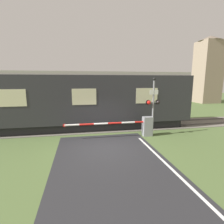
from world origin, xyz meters
TOP-DOWN VIEW (x-y plane):
  - ground_plane at (0.00, 0.00)m, footprint 80.00×80.00m
  - track_bed at (0.00, 4.07)m, footprint 36.00×3.20m
  - train at (-0.98, 4.07)m, footprint 15.81×2.81m
  - crossing_barrier at (2.57, 1.45)m, footprint 5.61×0.44m
  - signal_post at (3.30, 1.38)m, footprint 0.93×0.26m
  - distant_building at (19.09, 16.44)m, footprint 3.65×3.65m

SIDE VIEW (x-z plane):
  - ground_plane at x=0.00m, z-range 0.00..0.00m
  - track_bed at x=0.00m, z-range -0.04..0.09m
  - crossing_barrier at x=2.57m, z-range 0.05..1.31m
  - signal_post at x=3.30m, z-range 0.25..3.99m
  - train at x=-0.98m, z-range 0.05..4.21m
  - distant_building at x=19.09m, z-range 0.08..10.50m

